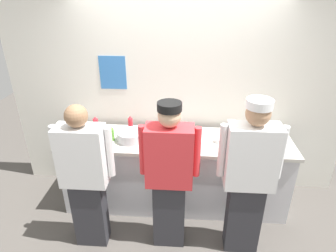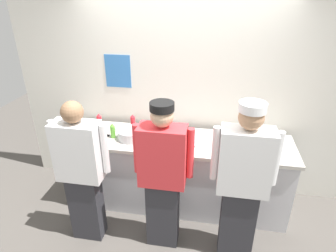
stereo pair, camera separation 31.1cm
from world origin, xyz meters
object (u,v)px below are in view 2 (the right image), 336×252
mixing_bowl_steel (131,134)px  squeeze_bottle_primary (113,131)px  ramekin_green_sauce (218,143)px  deli_cup (247,138)px  chefs_knife (112,136)px  chef_near_left (81,171)px  chef_center (163,175)px  ramekin_orange_sauce (116,128)px  squeeze_bottle_secondary (133,122)px  squeeze_bottle_spare (99,122)px  ramekin_yellow_sauce (261,137)px  chef_far_right (242,182)px  ramekin_red_sauce (274,147)px  sheet_tray (176,138)px  plate_stack_front (94,135)px  plate_stack_rear (239,145)px

mixing_bowl_steel → squeeze_bottle_primary: squeeze_bottle_primary is taller
ramekin_green_sauce → deli_cup: 0.36m
chefs_knife → mixing_bowl_steel: bearing=-3.7°
chef_near_left → deli_cup: chef_near_left is taller
chef_center → ramekin_orange_sauce: chef_center is taller
squeeze_bottle_secondary → ramekin_orange_sauce: bearing=-164.5°
mixing_bowl_steel → squeeze_bottle_spare: squeeze_bottle_spare is taller
chef_near_left → deli_cup: bearing=25.4°
ramekin_yellow_sauce → chef_far_right: bearing=-106.5°
ramekin_red_sauce → ramekin_yellow_sauce: size_ratio=0.91×
chef_center → squeeze_bottle_secondary: chef_center is taller
chef_center → ramekin_red_sauce: bearing=29.3°
ramekin_orange_sauce → squeeze_bottle_secondary: bearing=15.5°
sheet_tray → squeeze_bottle_spare: squeeze_bottle_spare is taller
plate_stack_front → squeeze_bottle_primary: squeeze_bottle_primary is taller
chef_far_right → ramekin_orange_sauce: chef_far_right is taller
sheet_tray → ramekin_yellow_sauce: (1.00, 0.17, 0.01)m
ramekin_red_sauce → plate_stack_front: bearing=-178.0°
ramekin_red_sauce → ramekin_orange_sauce: size_ratio=0.90×
ramekin_orange_sauce → chefs_knife: (-0.00, -0.17, -0.02)m
ramekin_yellow_sauce → sheet_tray: bearing=-170.1°
sheet_tray → ramekin_orange_sauce: size_ratio=4.77×
squeeze_bottle_spare → ramekin_red_sauce: bearing=-3.5°
chef_near_left → ramekin_yellow_sauce: size_ratio=15.62×
squeeze_bottle_secondary → plate_stack_front: bearing=-147.9°
squeeze_bottle_spare → chefs_knife: size_ratio=0.77×
chef_center → chef_far_right: bearing=-1.9°
plate_stack_rear → ramekin_orange_sauce: size_ratio=2.02×
chef_near_left → squeeze_bottle_spare: chef_near_left is taller
chef_center → plate_stack_rear: (0.76, 0.57, 0.09)m
squeeze_bottle_primary → plate_stack_front: bearing=-176.5°
ramekin_red_sauce → ramekin_yellow_sauce: bearing=121.5°
squeeze_bottle_primary → ramekin_green_sauce: squeeze_bottle_primary is taller
chef_center → plate_stack_front: size_ratio=8.19×
chef_center → plate_stack_front: 1.12m
chef_far_right → mixing_bowl_steel: size_ratio=5.59×
squeeze_bottle_secondary → mixing_bowl_steel: bearing=-80.0°
ramekin_yellow_sauce → ramekin_orange_sauce: bearing=-178.0°
plate_stack_rear → ramekin_yellow_sauce: bearing=45.1°
ramekin_red_sauce → chefs_knife: 1.89m
deli_cup → mixing_bowl_steel: bearing=-173.0°
chefs_knife → ramekin_orange_sauce: bearing=89.7°
chef_far_right → sheet_tray: (-0.74, 0.69, 0.02)m
ramekin_red_sauce → ramekin_orange_sauce: 1.89m
squeeze_bottle_primary → ramekin_yellow_sauce: 1.76m
plate_stack_front → squeeze_bottle_spare: bearing=90.0°
chef_near_left → squeeze_bottle_secondary: size_ratio=7.83×
chef_far_right → squeeze_bottle_secondary: chef_far_right is taller
squeeze_bottle_secondary → ramekin_red_sauce: bearing=-6.4°
mixing_bowl_steel → chef_near_left: bearing=-118.2°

